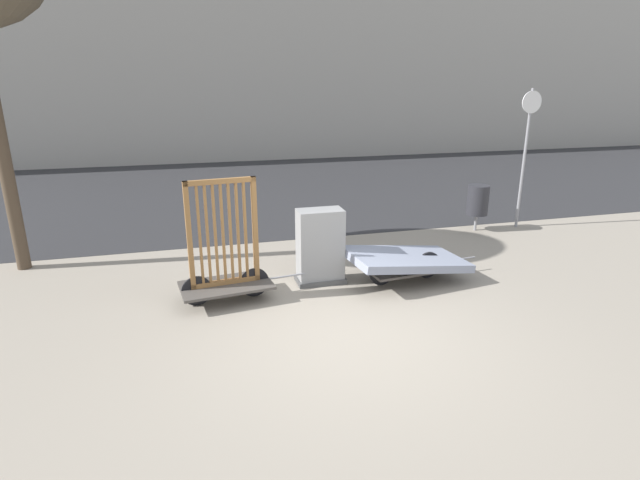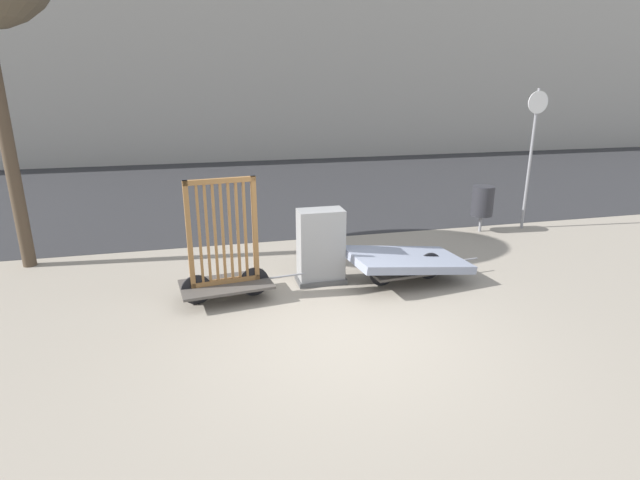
{
  "view_description": "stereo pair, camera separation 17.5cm",
  "coord_description": "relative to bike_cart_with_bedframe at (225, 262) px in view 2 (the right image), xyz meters",
  "views": [
    {
      "loc": [
        -1.88,
        -5.48,
        3.15
      ],
      "look_at": [
        0.0,
        1.5,
        0.83
      ],
      "focal_mm": 28.0,
      "sensor_mm": 36.0,
      "label": 1
    },
    {
      "loc": [
        -1.72,
        -5.53,
        3.15
      ],
      "look_at": [
        0.0,
        1.5,
        0.83
      ],
      "focal_mm": 28.0,
      "sensor_mm": 36.0,
      "label": 2
    }
  ],
  "objects": [
    {
      "name": "ground_plane",
      "position": [
        1.44,
        -1.5,
        -0.6
      ],
      "size": [
        60.0,
        60.0,
        0.0
      ],
      "primitive_type": "plane",
      "color": "gray"
    },
    {
      "name": "road_strip",
      "position": [
        1.44,
        8.07,
        -0.59
      ],
      "size": [
        56.0,
        10.84,
        0.01
      ],
      "color": "#2D2D30",
      "rests_on": "ground_plane"
    },
    {
      "name": "building_facade",
      "position": [
        1.44,
        15.49,
        4.22
      ],
      "size": [
        48.0,
        4.0,
        9.65
      ],
      "color": "#B2ADA3",
      "rests_on": "ground_plane"
    },
    {
      "name": "bike_cart_with_bedframe",
      "position": [
        0.0,
        0.0,
        0.0
      ],
      "size": [
        2.06,
        0.94,
        1.85
      ],
      "rotation": [
        0.0,
        0.0,
        0.12
      ],
      "color": "#4C4742",
      "rests_on": "ground_plane"
    },
    {
      "name": "bike_cart_with_mattress",
      "position": [
        2.89,
        -0.0,
        -0.24
      ],
      "size": [
        2.38,
        1.28,
        0.57
      ],
      "rotation": [
        0.0,
        0.0,
        0.1
      ],
      "color": "#4C4742",
      "rests_on": "ground_plane"
    },
    {
      "name": "utility_cabinet",
      "position": [
        1.54,
        0.34,
        -0.03
      ],
      "size": [
        0.78,
        0.47,
        1.21
      ],
      "color": "#4C4C4C",
      "rests_on": "ground_plane"
    },
    {
      "name": "trash_bin",
      "position": [
        5.6,
        2.3,
        0.08
      ],
      "size": [
        0.46,
        0.46,
        1.0
      ],
      "color": "gray",
      "rests_on": "ground_plane"
    },
    {
      "name": "sign_post",
      "position": [
        6.64,
        2.29,
        1.24
      ],
      "size": [
        0.46,
        0.06,
        3.0
      ],
      "color": "gray",
      "rests_on": "ground_plane"
    }
  ]
}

